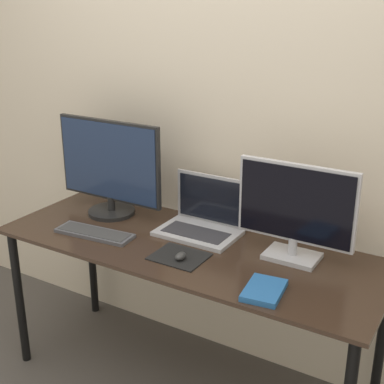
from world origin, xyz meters
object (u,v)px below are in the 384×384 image
object	(u,v)px
monitor_left	(110,168)
laptop	(203,219)
keyboard	(94,233)
monitor_right	(295,211)
book	(264,290)
mouse	(181,256)

from	to	relation	value
monitor_left	laptop	xyz separation A→B (m)	(0.50, 0.05, -0.18)
monitor_left	keyboard	bearing A→B (deg)	-68.40
monitor_right	laptop	world-z (taller)	monitor_right
laptop	book	world-z (taller)	laptop
laptop	keyboard	bearing A→B (deg)	-143.99
monitor_right	book	distance (m)	0.38
monitor_left	keyboard	size ratio (longest dim) A/B	1.54
keyboard	book	world-z (taller)	book
keyboard	monitor_right	bearing A→B (deg)	15.97
laptop	keyboard	distance (m)	0.50
monitor_right	keyboard	xyz separation A→B (m)	(-0.86, -0.25, -0.20)
monitor_right	mouse	distance (m)	0.50
monitor_right	keyboard	distance (m)	0.92
monitor_right	book	world-z (taller)	monitor_right
monitor_left	laptop	size ratio (longest dim) A/B	1.61
monitor_left	laptop	distance (m)	0.54
book	monitor_left	bearing A→B (deg)	161.80
mouse	keyboard	bearing A→B (deg)	178.48
laptop	keyboard	size ratio (longest dim) A/B	0.95
book	keyboard	bearing A→B (deg)	175.21
keyboard	mouse	world-z (taller)	mouse
monitor_right	mouse	world-z (taller)	monitor_right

